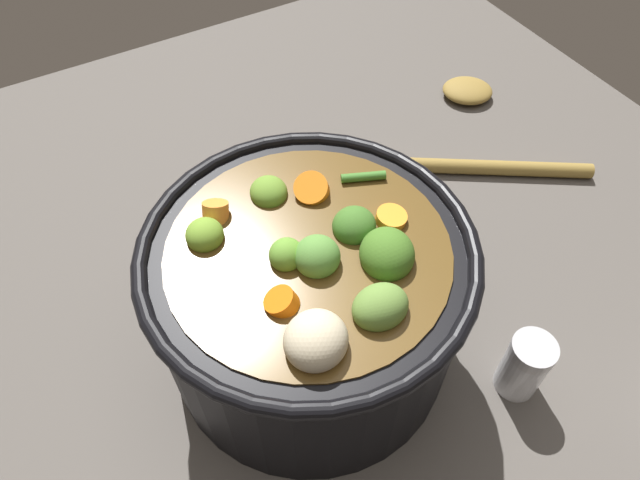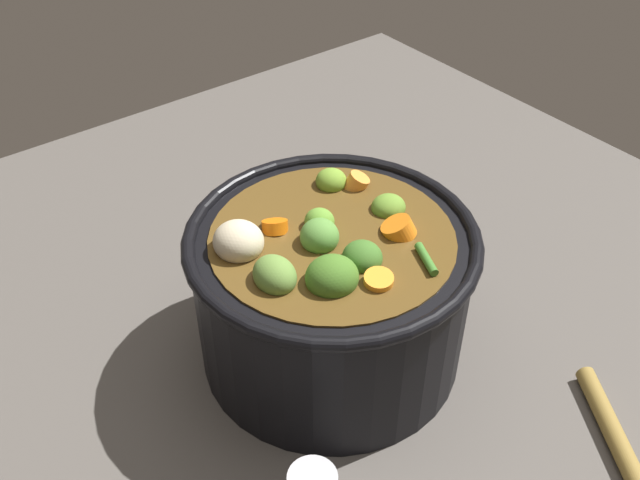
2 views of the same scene
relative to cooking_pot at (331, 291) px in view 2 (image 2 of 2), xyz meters
The scene contains 2 objects.
ground_plane 0.08m from the cooking_pot, 77.76° to the right, with size 1.10×1.10×0.00m, color #514C47.
cooking_pot is the anchor object (origin of this frame).
Camera 2 is at (-0.38, 0.30, 0.53)m, focal length 40.09 mm.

